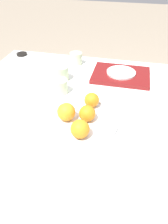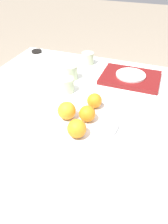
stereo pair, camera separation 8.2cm
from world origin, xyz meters
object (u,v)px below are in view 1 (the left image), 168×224
Objects in this scene: serving_tray at (121,75)px; cup_2 at (76,58)px; cup_3 at (60,86)px; orange_1 at (87,113)px; orange_3 at (92,100)px; soy_dish at (22,54)px; side_plate at (121,72)px; cup_0 at (62,73)px; orange_2 at (66,112)px; fruit_platter at (84,120)px; orange_0 at (80,129)px.

serving_tray is 0.29m from cup_2.
orange_1 is at bearing -48.04° from cup_3.
orange_1 is at bearing -89.24° from orange_3.
orange_3 is 0.70m from soy_dish.
orange_1 reaches higher than cup_3.
orange_1 is 0.25m from cup_3.
cup_0 reaches higher than side_plate.
soy_dish is at bearing 172.86° from cup_2.
serving_tray is (0.09, 0.31, -0.04)m from orange_3.
side_plate is (0.09, 0.31, -0.02)m from orange_3.
cup_0 is 1.09× the size of soy_dish.
cup_2 is (-0.27, 0.10, 0.02)m from serving_tray.
serving_tray reaches higher than soy_dish.
cup_3 is at bearing -88.62° from cup_2.
orange_2 is at bearing -50.61° from soy_dish.
orange_1 is 0.08m from orange_2.
fruit_platter is 4.26× the size of orange_1.
orange_0 reaches higher than serving_tray.
orange_2 reaches higher than cup_3.
fruit_platter is at bearing -46.16° from soy_dish.
orange_2 reaches higher than cup_0.
orange_0 is at bearing -93.05° from orange_1.
orange_2 reaches higher than fruit_platter.
orange_2 reaches higher than side_plate.
orange_0 is at bearing -74.07° from cup_2.
side_plate is (0.09, 0.40, -0.02)m from orange_1.
cup_3 is at bearing -75.45° from cup_0.
orange_0 is at bearing -101.11° from serving_tray.
orange_0 is 0.09m from orange_1.
serving_tray is 4.44× the size of soy_dish.
fruit_platter is 0.41m from serving_tray.
orange_1 reaches higher than fruit_platter.
orange_2 is 0.45m from serving_tray.
orange_2 is 1.13× the size of orange_3.
serving_tray is 1.96× the size of side_plate.
side_plate reaches higher than soy_dish.
orange_0 is 0.51m from serving_tray.
orange_1 is 0.41m from side_plate.
orange_2 reaches higher than cup_2.
orange_1 reaches higher than side_plate.
cup_2 is at bearing -7.14° from soy_dish.
cup_3 reaches higher than fruit_platter.
orange_3 is 0.86× the size of cup_0.
cup_0 is (-0.12, 0.32, -0.01)m from orange_2.
cup_2 is (-0.16, 0.50, 0.02)m from fruit_platter.
orange_1 is at bearing 86.95° from orange_0.
cup_2 is (-0.27, 0.10, 0.01)m from side_plate.
soy_dish is (-0.36, 0.05, -0.03)m from cup_2.
orange_1 is at bearing -45.49° from soy_dish.
orange_2 is at bearing -112.31° from side_plate.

